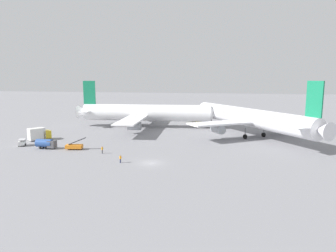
% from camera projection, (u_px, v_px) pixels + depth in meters
% --- Properties ---
extents(ground_plane, '(600.00, 600.00, 0.00)m').
position_uv_depth(ground_plane, '(151.00, 163.00, 62.19)').
color(ground_plane, gray).
extents(airliner_at_gate_left, '(50.90, 49.63, 16.43)m').
position_uv_depth(airliner_at_gate_left, '(145.00, 113.00, 107.34)').
color(airliner_at_gate_left, white).
rests_on(airliner_at_gate_left, ground).
extents(airliner_being_pushed, '(38.46, 48.10, 16.74)m').
position_uv_depth(airliner_being_pushed, '(248.00, 118.00, 90.40)').
color(airliner_being_pushed, silver).
rests_on(airliner_being_pushed, ground).
extents(pushback_tug, '(7.15, 8.30, 2.93)m').
position_uv_depth(pushback_tug, '(195.00, 119.00, 120.59)').
color(pushback_tug, gold).
rests_on(pushback_tug, ground).
extents(gse_baggage_cart_trailing, '(2.69, 3.15, 1.71)m').
position_uv_depth(gse_baggage_cart_trailing, '(22.00, 143.00, 77.91)').
color(gse_baggage_cart_trailing, silver).
rests_on(gse_baggage_cart_trailing, ground).
extents(gse_fuel_bowser_stubby, '(5.00, 2.22, 2.40)m').
position_uv_depth(gse_fuel_bowser_stubby, '(46.00, 143.00, 74.67)').
color(gse_fuel_bowser_stubby, '#2D5199').
rests_on(gse_fuel_bowser_stubby, ground).
extents(gse_belt_loader_portside, '(5.07, 2.57, 3.02)m').
position_uv_depth(gse_belt_loader_portside, '(74.00, 146.00, 73.89)').
color(gse_belt_loader_portside, orange).
rests_on(gse_belt_loader_portside, ground).
extents(gse_catering_truck_tall, '(5.28, 6.17, 3.50)m').
position_uv_depth(gse_catering_truck_tall, '(39.00, 134.00, 85.06)').
color(gse_catering_truck_tall, gold).
rests_on(gse_catering_truck_tall, ground).
extents(ground_crew_ramp_agent_by_cones, '(0.48, 0.36, 1.64)m').
position_uv_depth(ground_crew_ramp_agent_by_cones, '(120.00, 159.00, 62.15)').
color(ground_crew_ramp_agent_by_cones, '#2D3351').
rests_on(ground_crew_ramp_agent_by_cones, ground).
extents(ground_crew_wing_walker_right, '(0.36, 0.36, 1.71)m').
position_uv_depth(ground_crew_wing_walker_right, '(102.00, 150.00, 69.90)').
color(ground_crew_wing_walker_right, '#4C4C51').
rests_on(ground_crew_wing_walker_right, ground).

